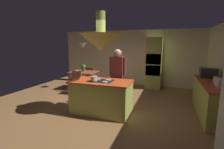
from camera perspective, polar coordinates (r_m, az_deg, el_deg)
ground at (r=4.95m, az=-2.67°, el=-12.21°), size 8.16×8.16×0.00m
wall_back at (r=7.90m, az=6.57°, el=5.76°), size 6.80×0.10×2.55m
kitchen_island at (r=4.61m, az=-3.64°, el=-7.75°), size 1.64×0.91×0.94m
counter_run_right at (r=5.17m, az=31.19°, el=-7.17°), size 0.73×2.24×0.92m
oven_tower at (r=7.35m, az=14.25°, el=3.77°), size 0.66×0.62×2.19m
dining_table at (r=7.13m, az=-9.80°, el=0.19°), size 1.10×0.87×0.76m
person_at_island at (r=5.06m, az=1.92°, el=0.34°), size 0.53×0.23×1.76m
range_hood at (r=4.39m, az=-3.87°, el=11.37°), size 1.10×1.10×1.00m
pendant_light_over_table at (r=7.02m, az=-10.10°, el=9.90°), size 0.32×0.32×0.82m
chair_facing_island at (r=6.60m, az=-12.49°, el=-2.09°), size 0.40×0.40×0.87m
chair_by_back_wall at (r=7.73m, az=-7.43°, el=-0.14°), size 0.40×0.40×0.87m
potted_plant_on_table at (r=7.18m, az=-9.82°, el=2.44°), size 0.20×0.20×0.30m
cup_on_table at (r=7.01m, az=-12.05°, el=1.16°), size 0.07×0.07×0.09m
canister_flour at (r=4.52m, az=33.23°, el=-2.39°), size 0.14×0.14×0.22m
canister_sugar at (r=4.70m, az=32.68°, el=-2.16°), size 0.10×0.10×0.18m
canister_tea at (r=4.87m, az=32.20°, el=-1.68°), size 0.10×0.10×0.19m
microwave_on_counter at (r=5.68m, az=30.36°, el=0.49°), size 0.46×0.36×0.28m
cooking_pot_on_cooktop at (r=4.42m, az=-6.28°, el=-1.36°), size 0.18×0.18×0.12m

